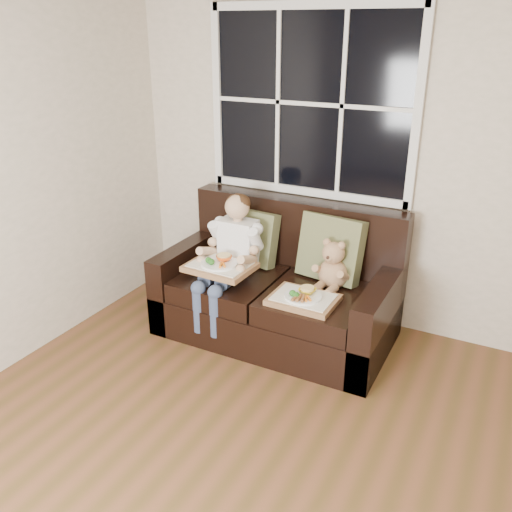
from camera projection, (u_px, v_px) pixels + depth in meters
The scene contains 9 objects.
room_walls at pixel (244, 238), 1.59m from camera, with size 4.52×5.02×2.71m.
window_back at pixel (310, 104), 3.94m from camera, with size 1.62×0.04×1.37m.
loveseat at pixel (280, 294), 4.08m from camera, with size 1.70×0.92×0.96m.
pillow_left at pixel (252, 237), 4.21m from camera, with size 0.44×0.24×0.43m.
pillow_right at pixel (331, 248), 3.92m from camera, with size 0.50×0.28×0.49m.
child at pixel (232, 249), 3.99m from camera, with size 0.40×0.60×0.92m.
teddy_bear at pixel (333, 268), 3.82m from camera, with size 0.23×0.29×0.37m.
tray_left at pixel (220, 266), 3.91m from camera, with size 0.48×0.37×0.11m.
tray_right at pixel (303, 298), 3.64m from camera, with size 0.45×0.34×0.10m.
Camera 1 is at (0.72, -1.30, 2.17)m, focal length 38.00 mm.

